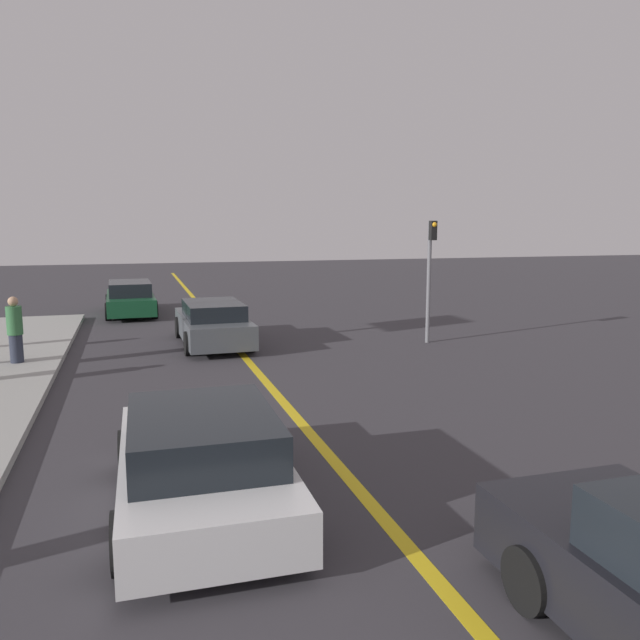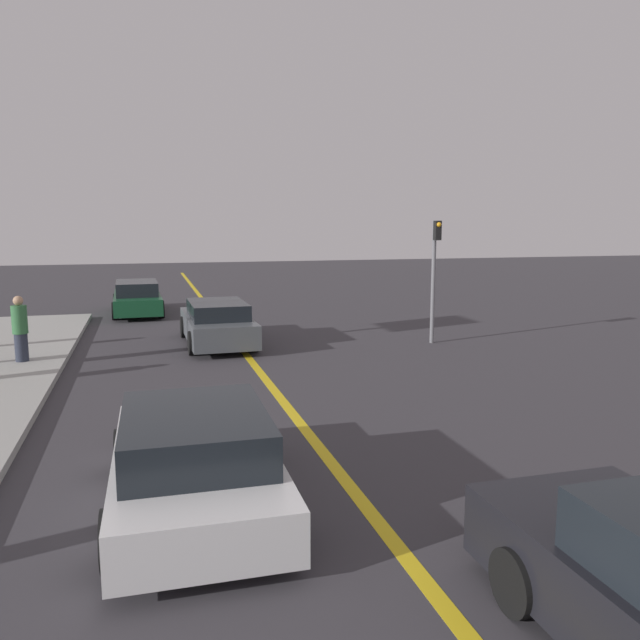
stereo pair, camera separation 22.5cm
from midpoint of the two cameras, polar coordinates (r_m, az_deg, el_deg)
road_center_line at (r=16.13m, az=-6.00°, el=-3.64°), size 0.20×60.00×0.01m
car_ahead_center at (r=7.89m, az=-10.55°, el=-12.49°), size 2.06×4.14×1.27m
car_far_distant at (r=18.23m, az=-9.03°, el=-0.29°), size 1.94×4.47×1.26m
car_parked_left_lot at (r=25.11m, az=-16.11°, el=1.95°), size 1.93×4.68×1.29m
pedestrian_far_standing at (r=16.68m, az=-25.38°, el=-0.74°), size 0.36×0.36×1.60m
traffic_light at (r=18.32m, az=10.77°, el=4.72°), size 0.18×0.40×3.55m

